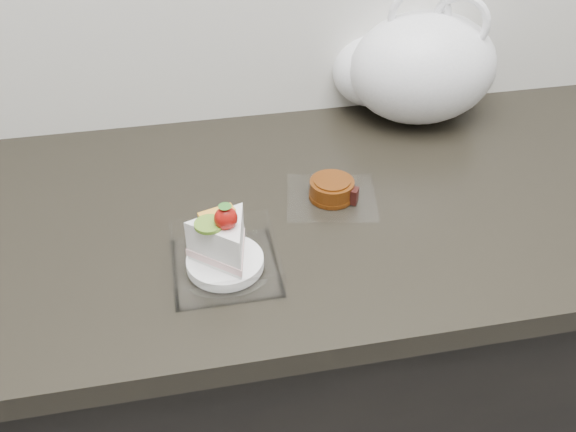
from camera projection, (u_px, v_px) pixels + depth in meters
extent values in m
cube|color=black|center=(317.00, 377.00, 1.37)|extent=(2.00, 0.60, 0.86)
cube|color=black|center=(325.00, 208.00, 1.09)|extent=(2.04, 0.64, 0.04)
cube|color=white|center=(226.00, 267.00, 0.94)|extent=(0.15, 0.15, 0.00)
cylinder|color=white|center=(225.00, 262.00, 0.94)|extent=(0.11, 0.11, 0.02)
ellipsoid|color=#AE180B|center=(226.00, 218.00, 0.87)|extent=(0.03, 0.03, 0.03)
cone|color=#2D7223|center=(225.00, 209.00, 0.86)|extent=(0.02, 0.02, 0.01)
cylinder|color=olive|center=(209.00, 224.00, 0.88)|extent=(0.04, 0.04, 0.01)
cube|color=orange|center=(217.00, 212.00, 0.90)|extent=(0.05, 0.03, 0.01)
cube|color=white|center=(331.00, 197.00, 1.08)|extent=(0.17, 0.17, 0.00)
cylinder|color=#5C240B|center=(332.00, 189.00, 1.07)|extent=(0.08, 0.08, 0.03)
cylinder|color=#5C240B|center=(331.00, 195.00, 1.08)|extent=(0.08, 0.08, 0.01)
cylinder|color=#5C240B|center=(332.00, 181.00, 1.06)|extent=(0.06, 0.06, 0.00)
cube|color=black|center=(352.00, 195.00, 1.06)|extent=(0.03, 0.03, 0.03)
ellipsoid|color=white|center=(423.00, 68.00, 1.24)|extent=(0.35, 0.32, 0.22)
ellipsoid|color=white|center=(374.00, 71.00, 1.28)|extent=(0.21, 0.20, 0.14)
torus|color=white|center=(419.00, 17.00, 1.18)|extent=(0.12, 0.04, 0.12)
torus|color=white|center=(461.00, 23.00, 1.17)|extent=(0.10, 0.07, 0.11)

